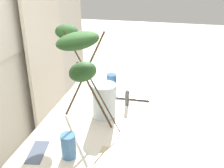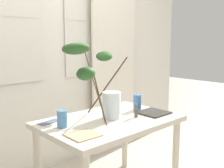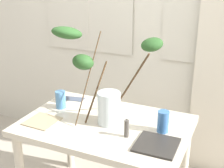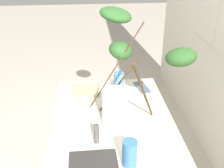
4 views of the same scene
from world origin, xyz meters
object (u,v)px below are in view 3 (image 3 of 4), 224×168
(dining_table, at_px, (105,135))
(drinking_glass_blue_right, at_px, (163,122))
(plate_square_right, at_px, (157,145))
(vase_with_branches, at_px, (101,75))
(plate_square_left, at_px, (42,121))
(drinking_glass_blue_left, at_px, (61,100))
(pillar_candle, at_px, (127,128))

(dining_table, bearing_deg, drinking_glass_blue_right, 6.75)
(drinking_glass_blue_right, relative_size, plate_square_right, 0.59)
(vase_with_branches, relative_size, plate_square_right, 3.00)
(vase_with_branches, distance_m, plate_square_left, 0.53)
(drinking_glass_blue_left, height_order, pillar_candle, drinking_glass_blue_left)
(dining_table, distance_m, drinking_glass_blue_right, 0.44)
(vase_with_branches, xyz_separation_m, drinking_glass_blue_left, (-0.36, 0.01, -0.26))
(vase_with_branches, xyz_separation_m, plate_square_right, (0.47, -0.21, -0.32))
(pillar_candle, bearing_deg, drinking_glass_blue_left, 162.41)
(dining_table, height_order, plate_square_right, plate_square_right)
(vase_with_branches, bearing_deg, plate_square_left, -145.88)
(plate_square_left, height_order, pillar_candle, pillar_candle)
(vase_with_branches, distance_m, plate_square_right, 0.61)
(drinking_glass_blue_left, relative_size, drinking_glass_blue_right, 0.92)
(plate_square_left, relative_size, pillar_candle, 1.61)
(pillar_candle, bearing_deg, dining_table, 151.23)
(plate_square_left, bearing_deg, dining_table, 22.00)
(pillar_candle, bearing_deg, drinking_glass_blue_right, 39.60)
(drinking_glass_blue_left, xyz_separation_m, pillar_candle, (0.63, -0.20, -0.01))
(drinking_glass_blue_right, bearing_deg, vase_with_branches, 176.93)
(drinking_glass_blue_left, distance_m, pillar_candle, 0.66)
(plate_square_right, bearing_deg, plate_square_left, -177.94)
(pillar_candle, bearing_deg, plate_square_right, -6.73)
(vase_with_branches, xyz_separation_m, drinking_glass_blue_right, (0.46, -0.02, -0.25))
(drinking_glass_blue_right, distance_m, pillar_candle, 0.25)
(drinking_glass_blue_left, height_order, plate_square_right, drinking_glass_blue_left)
(vase_with_branches, relative_size, drinking_glass_blue_left, 5.57)
(drinking_glass_blue_right, xyz_separation_m, pillar_candle, (-0.19, -0.16, -0.01))
(dining_table, xyz_separation_m, plate_square_right, (0.41, -0.14, 0.11))
(plate_square_left, distance_m, pillar_candle, 0.62)
(dining_table, xyz_separation_m, plate_square_left, (-0.41, -0.17, 0.10))
(drinking_glass_blue_left, relative_size, plate_square_left, 0.65)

